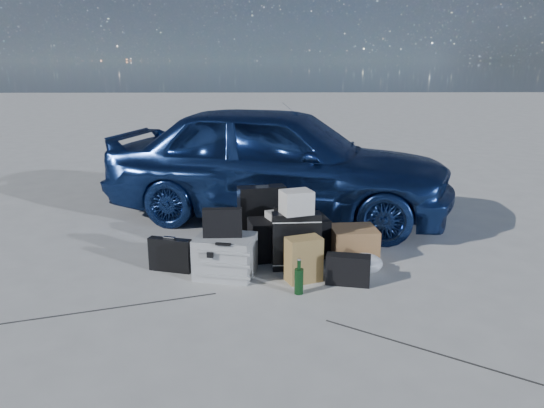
% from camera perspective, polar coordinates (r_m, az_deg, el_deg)
% --- Properties ---
extents(ground, '(60.00, 60.00, 0.00)m').
position_cam_1_polar(ground, '(4.89, 1.94, -8.43)').
color(ground, '#B8B8B3').
rests_on(ground, ground).
extents(car, '(4.60, 2.83, 1.46)m').
position_cam_1_polar(car, '(6.69, 0.67, 4.60)').
color(car, navy).
rests_on(car, ground).
extents(pelican_case, '(0.61, 0.53, 0.38)m').
position_cam_1_polar(pelican_case, '(5.00, -5.04, -5.59)').
color(pelican_case, '#979A9C').
rests_on(pelican_case, ground).
extents(laptop_bag, '(0.36, 0.10, 0.27)m').
position_cam_1_polar(laptop_bag, '(4.89, -5.35, -2.02)').
color(laptop_bag, black).
rests_on(laptop_bag, pelican_case).
extents(briefcase, '(0.43, 0.21, 0.32)m').
position_cam_1_polar(briefcase, '(5.18, -10.90, -5.39)').
color(briefcase, black).
rests_on(briefcase, ground).
extents(suitcase_left, '(0.54, 0.30, 0.66)m').
position_cam_1_polar(suitcase_left, '(5.75, -1.10, -1.29)').
color(suitcase_left, black).
rests_on(suitcase_left, ground).
extents(suitcase_right, '(0.47, 0.19, 0.56)m').
position_cam_1_polar(suitcase_right, '(5.11, 2.63, -4.01)').
color(suitcase_right, black).
rests_on(suitcase_right, ground).
extents(white_carton, '(0.34, 0.30, 0.22)m').
position_cam_1_polar(white_carton, '(4.99, 2.66, 0.21)').
color(white_carton, beige).
rests_on(white_carton, suitcase_right).
extents(duffel_bag, '(0.85, 0.50, 0.40)m').
position_cam_1_polar(duffel_bag, '(5.45, 1.80, -3.64)').
color(duffel_bag, black).
rests_on(duffel_bag, ground).
extents(flat_box_white, '(0.50, 0.45, 0.07)m').
position_cam_1_polar(flat_box_white, '(5.38, 1.88, -1.24)').
color(flat_box_white, beige).
rests_on(flat_box_white, duffel_bag).
extents(flat_box_black, '(0.33, 0.27, 0.06)m').
position_cam_1_polar(flat_box_black, '(5.37, 1.94, -0.52)').
color(flat_box_black, black).
rests_on(flat_box_black, flat_box_white).
extents(kraft_bag, '(0.36, 0.29, 0.42)m').
position_cam_1_polar(kraft_bag, '(4.86, 3.42, -5.96)').
color(kraft_bag, '#A77D48').
rests_on(kraft_bag, ground).
extents(cardboard_box, '(0.47, 0.42, 0.34)m').
position_cam_1_polar(cardboard_box, '(5.43, 8.76, -4.25)').
color(cardboard_box, '#996E43').
rests_on(cardboard_box, ground).
extents(plastic_bag, '(0.36, 0.31, 0.19)m').
position_cam_1_polar(plastic_bag, '(5.14, 9.94, -6.31)').
color(plastic_bag, silver).
rests_on(plastic_bag, ground).
extents(messenger_bag, '(0.42, 0.23, 0.28)m').
position_cam_1_polar(messenger_bag, '(4.85, 8.18, -7.01)').
color(messenger_bag, black).
rests_on(messenger_bag, ground).
extents(green_bottle, '(0.10, 0.10, 0.31)m').
position_cam_1_polar(green_bottle, '(4.61, 2.91, -7.84)').
color(green_bottle, black).
rests_on(green_bottle, ground).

